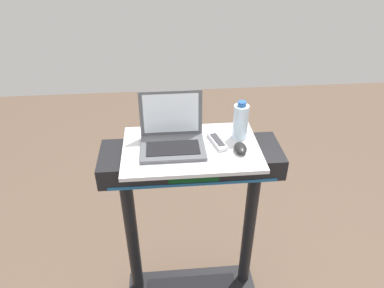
% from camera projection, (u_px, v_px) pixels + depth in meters
% --- Properties ---
extents(desk_board, '(0.67, 0.44, 0.02)m').
position_uv_depth(desk_board, '(191.00, 149.00, 1.76)').
color(desk_board, silver).
rests_on(desk_board, treadmill_base).
extents(laptop, '(0.31, 0.25, 0.25)m').
position_uv_depth(laptop, '(172.00, 136.00, 1.74)').
color(laptop, '#515459').
rests_on(laptop, desk_board).
extents(computer_mouse, '(0.06, 0.10, 0.03)m').
position_uv_depth(computer_mouse, '(240.00, 148.00, 1.71)').
color(computer_mouse, black).
rests_on(computer_mouse, desk_board).
extents(water_bottle, '(0.08, 0.08, 0.20)m').
position_uv_depth(water_bottle, '(241.00, 121.00, 1.78)').
color(water_bottle, silver).
rests_on(water_bottle, desk_board).
extents(tv_remote, '(0.09, 0.17, 0.02)m').
position_uv_depth(tv_remote, '(217.00, 141.00, 1.77)').
color(tv_remote, silver).
rests_on(tv_remote, desk_board).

